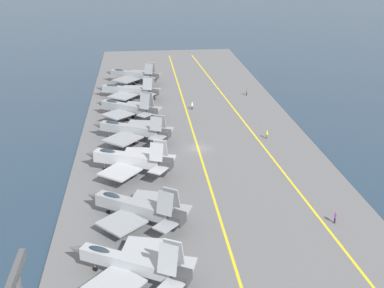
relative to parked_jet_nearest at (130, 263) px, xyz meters
name	(u,v)px	position (x,y,z in m)	size (l,w,h in m)	color
ground_plane	(198,150)	(37.34, -12.24, -2.83)	(2000.00, 2000.00, 0.00)	#23384C
carrier_deck	(198,149)	(37.34, -12.24, -2.63)	(181.68, 44.99, 0.40)	slate
deck_stripe_foul_line	(263,145)	(37.34, -24.61, -2.43)	(163.51, 0.36, 0.01)	yellow
deck_stripe_centerline	(198,148)	(37.34, -12.24, -2.43)	(163.51, 0.36, 0.01)	yellow
parked_jet_nearest	(130,263)	(0.00, 0.00, 0.00)	(12.52, 15.18, 6.50)	#9EA3A8
parked_jet_second	(135,207)	(12.62, -0.58, -0.15)	(12.89, 15.07, 6.19)	gray
parked_jet_third	(129,159)	(27.69, 0.43, 0.27)	(13.34, 15.64, 6.56)	#A8AAAF
parked_jet_fourth	(132,130)	(41.92, 0.04, 0.09)	(14.11, 16.29, 5.98)	gray
parked_jet_fifth	(127,108)	(55.34, 1.16, 0.16)	(12.95, 15.08, 6.69)	gray
parked_jet_sixth	(128,90)	(70.22, 1.13, -0.22)	(12.76, 16.59, 5.91)	gray
parked_jet_seventh	(132,75)	(84.01, 0.06, 0.18)	(14.10, 15.82, 6.27)	gray
crew_purple_vest	(335,217)	(9.26, -27.68, -1.49)	(0.46, 0.44, 1.71)	#232328
crew_yellow_vest	(267,134)	(40.69, -26.24, -1.49)	(0.41, 0.46, 1.72)	#4C473D
crew_white_vest	(192,106)	(60.30, -13.65, -1.48)	(0.35, 0.44, 1.74)	#232328
crew_brown_vest	(247,92)	(69.88, -28.58, -1.43)	(0.44, 0.36, 1.83)	#232328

